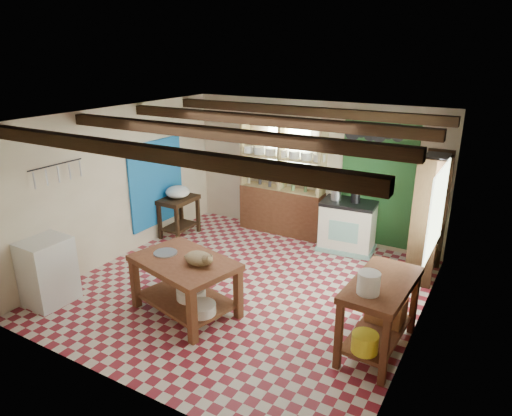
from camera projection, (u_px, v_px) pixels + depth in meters
The scene contains 30 objects.
floor at pixel (245, 288), 7.02m from camera, with size 5.00×5.00×0.02m, color maroon.
ceiling at pixel (243, 118), 6.16m from camera, with size 5.00×5.00×0.02m, color #4B4B50.
wall_back at pixel (313, 170), 8.64m from camera, with size 5.00×0.04×2.60m, color beige.
wall_front at pixel (113, 280), 4.55m from camera, with size 5.00×0.04×2.60m, color beige.
wall_left at pixel (119, 184), 7.77m from camera, with size 0.04×5.00×2.60m, color beige.
wall_right at pixel (423, 243), 5.41m from camera, with size 0.04×5.00×2.60m, color beige.
ceiling_beams at pixel (243, 126), 6.20m from camera, with size 5.00×3.80×0.15m, color #311F11.
blue_wall_patch at pixel (157, 183), 8.56m from camera, with size 0.04×1.40×1.60m, color #1766B3.
green_wall_patch at pixel (377, 182), 8.04m from camera, with size 1.30×0.04×2.30m, color #1F4D22.
window_back at pixel (289, 147), 8.72m from camera, with size 0.90×0.02×0.80m, color beige.
window_right at pixel (437, 210), 6.21m from camera, with size 0.02×1.30×1.20m, color beige.
utensil_rail at pixel (57, 173), 6.60m from camera, with size 0.06×0.90×0.28m, color black.
pot_rack at pixel (375, 134), 7.39m from camera, with size 0.86×0.12×0.36m, color black.
shelving_unit at pixel (282, 179), 8.81m from camera, with size 1.70×0.34×2.20m, color tan.
tall_rack at pixel (429, 217), 7.09m from camera, with size 0.40×0.86×2.00m, color #311F11.
work_table at pixel (186, 286), 6.26m from camera, with size 1.40×0.93×0.79m, color brown.
stove at pixel (348, 226), 8.21m from camera, with size 0.94×0.64×0.92m, color silver.
prep_table at pixel (179, 217), 8.88m from camera, with size 0.53×0.76×0.77m, color #311F11.
white_cabinet at pixel (48, 271), 6.49m from camera, with size 0.54×0.64×0.96m, color silver.
right_counter at pixel (379, 316), 5.45m from camera, with size 0.64×1.29×0.92m, color brown.
cat at pixel (199, 258), 5.97m from camera, with size 0.39×0.30×0.18m, color #9C825A.
steel_tray at pixel (165, 253), 6.32m from camera, with size 0.33×0.33×0.02m, color #B3B3BB.
basin_large at pixel (191, 293), 6.30m from camera, with size 0.41×0.41×0.14m, color silver.
basin_small at pixel (202, 309), 5.94m from camera, with size 0.38×0.38×0.13m, color silver.
kettle_left at pixel (336, 194), 8.13m from camera, with size 0.18×0.18×0.21m, color #B3B3BB.
kettle_right at pixel (356, 197), 7.99m from camera, with size 0.16×0.16×0.20m, color black.
enamel_bowl at pixel (178, 192), 8.72m from camera, with size 0.47×0.47×0.23m, color silver.
white_bucket at pixel (369, 283), 5.00m from camera, with size 0.25×0.25×0.25m, color silver.
wicker_basket at pixel (386, 309), 5.70m from camera, with size 0.44×0.35×0.31m, color #98613D.
yellow_tub at pixel (365, 343), 5.12m from camera, with size 0.30×0.30×0.22m, color yellow.
Camera 1 is at (3.26, -5.30, 3.48)m, focal length 32.00 mm.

